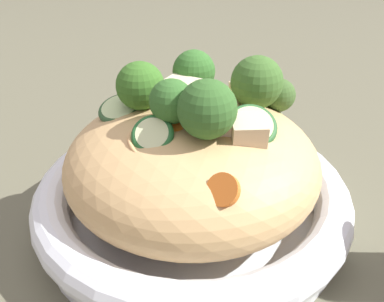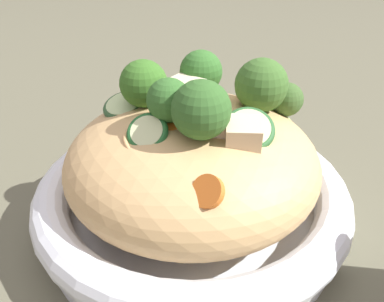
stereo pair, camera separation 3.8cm
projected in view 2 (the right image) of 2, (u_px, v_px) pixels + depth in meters
ground_plane at (192, 217)px, 0.43m from camera, size 3.00×3.00×0.00m
serving_bowl at (192, 197)px, 0.41m from camera, size 0.32×0.32×0.06m
noodle_heap at (192, 160)px, 0.39m from camera, size 0.25×0.25×0.11m
broccoli_florets at (217, 91)px, 0.37m from camera, size 0.14×0.18×0.08m
carrot_coins at (178, 131)px, 0.34m from camera, size 0.17×0.11×0.04m
zucchini_slices at (199, 114)px, 0.38m from camera, size 0.18×0.21×0.05m
chicken_chunks at (217, 108)px, 0.37m from camera, size 0.13×0.12×0.04m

